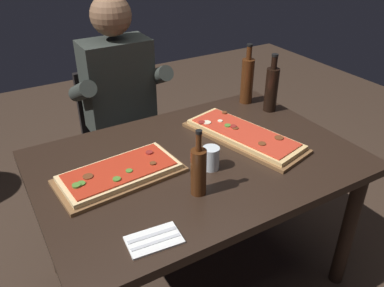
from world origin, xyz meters
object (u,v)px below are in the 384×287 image
object	(u,v)px
pizza_rectangular_left	(244,135)
dining_table	(198,176)
wine_bottle_dark	(271,88)
pizza_rectangular_front	(120,174)
tumbler_near_camera	(211,158)
diner_chair	(119,132)
oil_bottle_amber	(247,80)
vinegar_bottle_green	(199,170)
seated_diner	(122,102)

from	to	relation	value
pizza_rectangular_left	dining_table	bearing A→B (deg)	-172.74
wine_bottle_dark	dining_table	bearing A→B (deg)	-159.43
dining_table	wine_bottle_dark	size ratio (longest dim) A/B	4.42
pizza_rectangular_front	tumbler_near_camera	distance (m)	0.38
pizza_rectangular_front	diner_chair	distance (m)	0.91
diner_chair	oil_bottle_amber	bearing A→B (deg)	-37.88
dining_table	diner_chair	xyz separation A→B (m)	(-0.06, 0.86, -0.16)
vinegar_bottle_green	diner_chair	distance (m)	1.13
dining_table	pizza_rectangular_front	bearing A→B (deg)	174.40
dining_table	seated_diner	xyz separation A→B (m)	(-0.06, 0.74, 0.10)
pizza_rectangular_front	wine_bottle_dark	size ratio (longest dim) A/B	1.68
seated_diner	vinegar_bottle_green	bearing A→B (deg)	-93.83
pizza_rectangular_left	seated_diner	size ratio (longest dim) A/B	0.49
wine_bottle_dark	vinegar_bottle_green	world-z (taller)	wine_bottle_dark
vinegar_bottle_green	tumbler_near_camera	world-z (taller)	vinegar_bottle_green
dining_table	diner_chair	bearing A→B (deg)	94.27
pizza_rectangular_front	oil_bottle_amber	xyz separation A→B (m)	(0.90, 0.34, 0.12)
oil_bottle_amber	diner_chair	distance (m)	0.87
wine_bottle_dark	oil_bottle_amber	xyz separation A→B (m)	(-0.05, 0.15, 0.01)
oil_bottle_amber	seated_diner	distance (m)	0.72
oil_bottle_amber	diner_chair	size ratio (longest dim) A/B	0.39
pizza_rectangular_front	pizza_rectangular_left	size ratio (longest dim) A/B	0.82
vinegar_bottle_green	diner_chair	size ratio (longest dim) A/B	0.32
pizza_rectangular_left	tumbler_near_camera	bearing A→B (deg)	-154.46
oil_bottle_amber	vinegar_bottle_green	world-z (taller)	oil_bottle_amber
wine_bottle_dark	seated_diner	xyz separation A→B (m)	(-0.66, 0.51, -0.13)
dining_table	pizza_rectangular_front	distance (m)	0.37
pizza_rectangular_left	oil_bottle_amber	size ratio (longest dim) A/B	1.92
tumbler_near_camera	vinegar_bottle_green	bearing A→B (deg)	-138.22
pizza_rectangular_left	tumbler_near_camera	size ratio (longest dim) A/B	6.50
tumbler_near_camera	seated_diner	xyz separation A→B (m)	(-0.07, 0.83, -0.05)
pizza_rectangular_front	vinegar_bottle_green	xyz separation A→B (m)	(0.22, -0.25, 0.08)
wine_bottle_dark	oil_bottle_amber	world-z (taller)	oil_bottle_amber
dining_table	oil_bottle_amber	xyz separation A→B (m)	(0.55, 0.38, 0.23)
diner_chair	seated_diner	world-z (taller)	seated_diner
tumbler_near_camera	pizza_rectangular_front	bearing A→B (deg)	160.13
oil_bottle_amber	tumbler_near_camera	world-z (taller)	oil_bottle_amber
oil_bottle_amber	wine_bottle_dark	bearing A→B (deg)	-72.88
pizza_rectangular_front	seated_diner	distance (m)	0.76
pizza_rectangular_left	vinegar_bottle_green	bearing A→B (deg)	-148.43
pizza_rectangular_front	wine_bottle_dark	bearing A→B (deg)	11.31
wine_bottle_dark	diner_chair	distance (m)	0.99
pizza_rectangular_left	tumbler_near_camera	xyz separation A→B (m)	(-0.27, -0.13, 0.03)
pizza_rectangular_left	wine_bottle_dark	distance (m)	0.39
dining_table	diner_chair	distance (m)	0.87
wine_bottle_dark	diner_chair	size ratio (longest dim) A/B	0.36
oil_bottle_amber	vinegar_bottle_green	size ratio (longest dim) A/B	1.23
pizza_rectangular_front	diner_chair	world-z (taller)	diner_chair
pizza_rectangular_front	vinegar_bottle_green	bearing A→B (deg)	-48.01
diner_chair	pizza_rectangular_front	bearing A→B (deg)	-109.34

